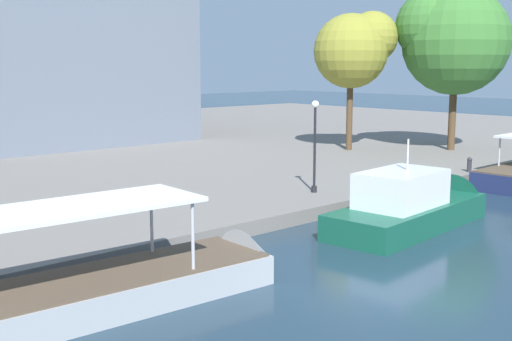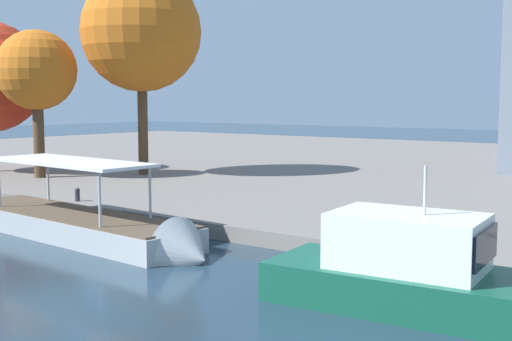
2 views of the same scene
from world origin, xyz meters
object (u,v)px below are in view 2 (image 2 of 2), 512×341
object	(u,v)px
tour_boat_1	(87,232)
motor_yacht_2	(456,288)
tree_0	(139,29)
tree_3	(32,70)
mooring_bollard_2	(77,194)

from	to	relation	value
tour_boat_1	motor_yacht_2	xyz separation A→B (m)	(14.59, -0.41, 0.39)
motor_yacht_2	tree_0	size ratio (longest dim) A/B	0.75
tour_boat_1	tree_0	bearing A→B (deg)	133.11
tour_boat_1	tree_3	world-z (taller)	tree_3
tree_0	tree_3	xyz separation A→B (m)	(-3.76, -5.26, -2.65)
tree_0	tree_3	size ratio (longest dim) A/B	1.43
tour_boat_1	motor_yacht_2	bearing A→B (deg)	1.83
mooring_bollard_2	tree_0	distance (m)	14.62
tree_3	mooring_bollard_2	bearing A→B (deg)	-25.12
tour_boat_1	mooring_bollard_2	bearing A→B (deg)	148.25
mooring_bollard_2	tree_0	world-z (taller)	tree_0
tree_3	tree_0	bearing A→B (deg)	54.39
motor_yacht_2	tree_0	xyz separation A→B (m)	(-25.72, 13.83, 9.08)
tree_0	tree_3	bearing A→B (deg)	-125.61
mooring_bollard_2	tree_3	distance (m)	12.57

